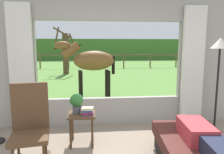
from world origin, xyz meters
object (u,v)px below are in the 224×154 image
at_px(floor_lamp_right, 219,58).
at_px(horse, 91,61).
at_px(reclining_person, 204,138).
at_px(side_table, 82,119).
at_px(potted_plant, 77,102).
at_px(book_stack, 87,111).
at_px(rocking_chair, 30,126).
at_px(pasture_tree, 65,51).

relative_size(floor_lamp_right, horse, 0.96).
xyz_separation_m(reclining_person, side_table, (-1.50, 1.08, -0.10)).
distance_m(potted_plant, book_stack, 0.24).
height_order(reclining_person, rocking_chair, rocking_chair).
distance_m(rocking_chair, side_table, 0.87).
bearing_deg(book_stack, reclining_person, -35.96).
bearing_deg(side_table, reclining_person, -35.71).
height_order(potted_plant, pasture_tree, pasture_tree).
relative_size(reclining_person, side_table, 2.76).
xyz_separation_m(reclining_person, book_stack, (-1.41, 1.02, 0.06)).
height_order(potted_plant, horse, horse).
distance_m(horse, pasture_tree, 6.00).
relative_size(book_stack, pasture_tree, 0.08).
bearing_deg(floor_lamp_right, book_stack, -177.55).
bearing_deg(rocking_chair, horse, 68.64).
bearing_deg(rocking_chair, side_table, 31.74).
xyz_separation_m(book_stack, floor_lamp_right, (2.24, 0.10, 0.83)).
xyz_separation_m(rocking_chair, side_table, (0.66, 0.56, -0.12)).
bearing_deg(side_table, rocking_chair, -139.64).
bearing_deg(horse, floor_lamp_right, -150.95).
height_order(book_stack, horse, horse).
distance_m(rocking_chair, horse, 3.79).
bearing_deg(book_stack, side_table, 148.18).
relative_size(potted_plant, floor_lamp_right, 0.18).
bearing_deg(pasture_tree, potted_plant, -82.16).
height_order(rocking_chair, side_table, rocking_chair).
bearing_deg(book_stack, pasture_tree, 98.83).
relative_size(potted_plant, book_stack, 1.59).
distance_m(reclining_person, horse, 4.42).
distance_m(side_table, pasture_tree, 9.04).
relative_size(floor_lamp_right, pasture_tree, 0.65).
bearing_deg(pasture_tree, side_table, -81.70).
height_order(side_table, book_stack, book_stack).
bearing_deg(horse, book_stack, 172.40).
bearing_deg(pasture_tree, horse, -75.84).
relative_size(reclining_person, potted_plant, 4.49).
bearing_deg(side_table, horse, 86.88).
distance_m(reclining_person, side_table, 1.85).
height_order(reclining_person, side_table, reclining_person).
xyz_separation_m(reclining_person, floor_lamp_right, (0.83, 1.12, 0.89)).
relative_size(rocking_chair, book_stack, 5.55).
height_order(rocking_chair, potted_plant, rocking_chair).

